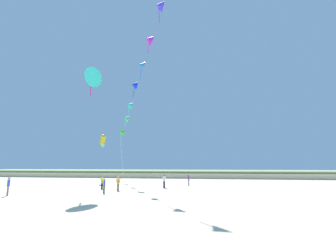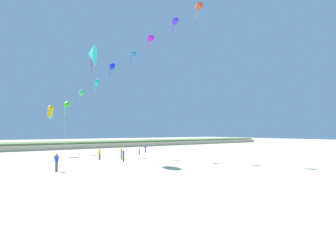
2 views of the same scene
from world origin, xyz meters
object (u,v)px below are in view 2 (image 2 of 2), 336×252
at_px(large_kite_mid_trail, 50,112).
at_px(person_far_left, 139,149).
at_px(person_mid_center, 100,153).
at_px(large_kite_low_lead, 92,55).
at_px(person_near_left, 121,153).
at_px(person_near_right, 57,161).
at_px(person_far_right, 145,148).
at_px(person_far_center, 123,155).

bearing_deg(large_kite_mid_trail, person_far_left, -32.63).
distance_m(person_mid_center, large_kite_low_lead, 13.27).
bearing_deg(person_near_left, person_near_right, -147.92).
bearing_deg(person_far_left, person_near_right, -145.39).
distance_m(person_far_left, large_kite_low_lead, 16.17).
height_order(person_near_left, large_kite_low_lead, large_kite_low_lead).
relative_size(person_far_left, person_far_right, 1.15).
distance_m(person_far_left, large_kite_mid_trail, 15.81).
height_order(person_far_center, large_kite_mid_trail, large_kite_mid_trail).
bearing_deg(person_far_center, person_near_right, -158.11).
bearing_deg(person_near_right, person_far_left, 34.61).
relative_size(person_near_right, person_far_left, 1.03).
height_order(person_near_left, person_near_right, person_near_right).
distance_m(person_near_right, person_mid_center, 9.48).
bearing_deg(person_mid_center, person_near_right, -132.18).
xyz_separation_m(person_near_right, large_kite_low_lead, (4.80, 5.76, 12.97)).
height_order(person_near_right, large_kite_low_lead, large_kite_low_lead).
bearing_deg(person_far_right, person_near_right, -142.63).
xyz_separation_m(person_far_right, person_far_center, (-8.36, -9.39, 0.02)).
bearing_deg(large_kite_mid_trail, person_near_right, -94.72).
bearing_deg(large_kite_low_lead, large_kite_mid_trail, 106.28).
xyz_separation_m(person_near_left, person_near_right, (-8.96, -5.62, 0.10)).
height_order(large_kite_low_lead, large_kite_mid_trail, large_kite_low_lead).
bearing_deg(person_far_left, person_far_center, -131.41).
bearing_deg(large_kite_low_lead, person_far_right, 30.43).
relative_size(large_kite_low_lead, large_kite_mid_trail, 1.63).
bearing_deg(person_mid_center, person_near_left, -28.45).
bearing_deg(person_near_right, person_near_left, 32.08).
bearing_deg(person_far_center, person_mid_center, 117.66).
bearing_deg(person_mid_center, person_far_left, 18.32).
distance_m(person_near_right, large_kite_low_lead, 14.98).
bearing_deg(person_near_left, person_far_right, 42.72).
height_order(person_far_left, person_far_center, person_far_left).
distance_m(person_far_left, person_far_center, 8.16).
bearing_deg(large_kite_mid_trail, person_far_center, -63.81).
bearing_deg(person_near_left, person_mid_center, 151.55).
relative_size(person_mid_center, person_far_left, 0.87).
relative_size(person_far_right, large_kite_mid_trail, 0.63).
height_order(person_mid_center, person_far_center, person_far_center).
bearing_deg(person_near_left, large_kite_low_lead, 178.06).
xyz_separation_m(person_near_left, large_kite_mid_trail, (-7.53, 11.69, 6.22)).
relative_size(person_near_left, person_near_right, 0.90).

